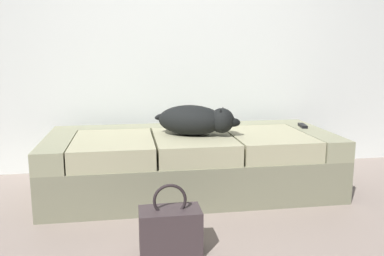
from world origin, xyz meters
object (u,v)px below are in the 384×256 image
(tv_remote, at_px, (303,126))
(handbag, at_px, (170,230))
(couch, at_px, (191,162))
(dog_dark, at_px, (196,120))

(tv_remote, distance_m, handbag, 1.62)
(handbag, bearing_deg, couch, 74.57)
(couch, xyz_separation_m, handbag, (-0.26, -0.94, -0.09))
(couch, bearing_deg, handbag, -105.43)
(couch, height_order, dog_dark, dog_dark)
(dog_dark, height_order, handbag, dog_dark)
(tv_remote, bearing_deg, couch, -163.27)
(dog_dark, relative_size, handbag, 1.64)
(couch, height_order, handbag, couch)
(handbag, bearing_deg, dog_dark, 71.85)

